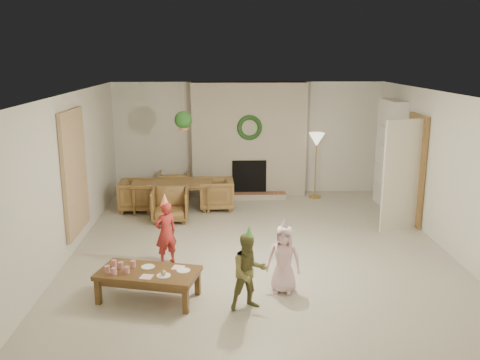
{
  "coord_description": "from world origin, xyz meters",
  "views": [
    {
      "loc": [
        -0.6,
        -7.88,
        3.09
      ],
      "look_at": [
        -0.3,
        0.4,
        1.05
      ],
      "focal_mm": 38.38,
      "sensor_mm": 36.0,
      "label": 1
    }
  ],
  "objects_px": {
    "dining_chair_far": "(174,186)",
    "child_pink": "(284,259)",
    "dining_chair_near": "(170,205)",
    "child_red": "(166,233)",
    "dining_chair_right": "(216,194)",
    "child_plaid": "(249,272)",
    "dining_table": "(172,196)",
    "coffee_table_top": "(148,273)",
    "dining_chair_left": "(137,195)"
  },
  "relations": [
    {
      "from": "dining_chair_far",
      "to": "child_pink",
      "type": "bearing_deg",
      "value": 110.36
    },
    {
      "from": "dining_chair_near",
      "to": "child_red",
      "type": "bearing_deg",
      "value": -88.12
    },
    {
      "from": "dining_chair_right",
      "to": "child_plaid",
      "type": "xyz_separation_m",
      "value": [
        0.44,
        -4.26,
        0.17
      ]
    },
    {
      "from": "dining_table",
      "to": "dining_chair_near",
      "type": "bearing_deg",
      "value": -90.0
    },
    {
      "from": "dining_chair_near",
      "to": "child_pink",
      "type": "xyz_separation_m",
      "value": [
        1.79,
        -3.07,
        0.15
      ]
    },
    {
      "from": "dining_chair_right",
      "to": "child_red",
      "type": "bearing_deg",
      "value": -16.52
    },
    {
      "from": "dining_chair_near",
      "to": "dining_chair_right",
      "type": "relative_size",
      "value": 1.0
    },
    {
      "from": "dining_table",
      "to": "child_pink",
      "type": "bearing_deg",
      "value": -66.25
    },
    {
      "from": "dining_chair_right",
      "to": "child_pink",
      "type": "xyz_separation_m",
      "value": [
        0.93,
        -3.81,
        0.15
      ]
    },
    {
      "from": "coffee_table_top",
      "to": "dining_chair_left",
      "type": "bearing_deg",
      "value": 115.0
    },
    {
      "from": "dining_chair_near",
      "to": "dining_chair_far",
      "type": "xyz_separation_m",
      "value": [
        -0.05,
        1.42,
        0.0
      ]
    },
    {
      "from": "dining_table",
      "to": "dining_chair_far",
      "type": "height_order",
      "value": "dining_chair_far"
    },
    {
      "from": "dining_chair_near",
      "to": "coffee_table_top",
      "type": "distance_m",
      "value": 3.23
    },
    {
      "from": "dining_table",
      "to": "child_red",
      "type": "height_order",
      "value": "child_red"
    },
    {
      "from": "dining_table",
      "to": "dining_chair_far",
      "type": "relative_size",
      "value": 2.34
    },
    {
      "from": "child_plaid",
      "to": "child_pink",
      "type": "height_order",
      "value": "child_plaid"
    },
    {
      "from": "coffee_table_top",
      "to": "child_pink",
      "type": "distance_m",
      "value": 1.77
    },
    {
      "from": "dining_table",
      "to": "dining_chair_right",
      "type": "xyz_separation_m",
      "value": [
        0.89,
        0.03,
        0.03
      ]
    },
    {
      "from": "dining_table",
      "to": "coffee_table_top",
      "type": "relative_size",
      "value": 1.27
    },
    {
      "from": "dining_chair_left",
      "to": "child_red",
      "type": "height_order",
      "value": "child_red"
    },
    {
      "from": "dining_chair_far",
      "to": "child_red",
      "type": "bearing_deg",
      "value": 91.11
    },
    {
      "from": "coffee_table_top",
      "to": "child_pink",
      "type": "height_order",
      "value": "child_pink"
    },
    {
      "from": "dining_chair_left",
      "to": "dining_chair_far",
      "type": "bearing_deg",
      "value": -45.0
    },
    {
      "from": "dining_chair_left",
      "to": "dining_chair_right",
      "type": "relative_size",
      "value": 1.0
    },
    {
      "from": "child_plaid",
      "to": "dining_chair_right",
      "type": "bearing_deg",
      "value": 79.89
    },
    {
      "from": "dining_chair_left",
      "to": "coffee_table_top",
      "type": "height_order",
      "value": "dining_chair_left"
    },
    {
      "from": "dining_table",
      "to": "dining_chair_left",
      "type": "height_order",
      "value": "dining_chair_left"
    },
    {
      "from": "child_red",
      "to": "child_plaid",
      "type": "bearing_deg",
      "value": 96.6
    },
    {
      "from": "coffee_table_top",
      "to": "child_pink",
      "type": "xyz_separation_m",
      "value": [
        1.76,
        0.16,
        0.1
      ]
    },
    {
      "from": "dining_table",
      "to": "dining_chair_right",
      "type": "distance_m",
      "value": 0.89
    },
    {
      "from": "dining_table",
      "to": "child_red",
      "type": "xyz_separation_m",
      "value": [
        0.16,
        -2.77,
        0.2
      ]
    },
    {
      "from": "child_plaid",
      "to": "dining_chair_left",
      "type": "bearing_deg",
      "value": 99.87
    },
    {
      "from": "coffee_table_top",
      "to": "child_plaid",
      "type": "relative_size",
      "value": 1.31
    },
    {
      "from": "child_plaid",
      "to": "coffee_table_top",
      "type": "bearing_deg",
      "value": 151.22
    },
    {
      "from": "child_red",
      "to": "child_pink",
      "type": "relative_size",
      "value": 1.05
    },
    {
      "from": "coffee_table_top",
      "to": "child_plaid",
      "type": "distance_m",
      "value": 1.32
    },
    {
      "from": "dining_chair_far",
      "to": "child_red",
      "type": "distance_m",
      "value": 3.49
    },
    {
      "from": "child_red",
      "to": "child_plaid",
      "type": "xyz_separation_m",
      "value": [
        1.17,
        -1.46,
        0.0
      ]
    },
    {
      "from": "dining_table",
      "to": "dining_chair_far",
      "type": "bearing_deg",
      "value": 90.0
    },
    {
      "from": "coffee_table_top",
      "to": "child_red",
      "type": "xyz_separation_m",
      "value": [
        0.1,
        1.17,
        0.12
      ]
    },
    {
      "from": "dining_chair_far",
      "to": "coffee_table_top",
      "type": "distance_m",
      "value": 4.66
    },
    {
      "from": "dining_table",
      "to": "child_pink",
      "type": "xyz_separation_m",
      "value": [
        1.82,
        -3.78,
        0.18
      ]
    },
    {
      "from": "dining_chair_left",
      "to": "child_red",
      "type": "bearing_deg",
      "value": -164.3
    },
    {
      "from": "coffee_table_top",
      "to": "child_red",
      "type": "distance_m",
      "value": 1.18
    },
    {
      "from": "dining_chair_near",
      "to": "dining_chair_left",
      "type": "distance_m",
      "value": 1.01
    },
    {
      "from": "dining_chair_far",
      "to": "child_plaid",
      "type": "height_order",
      "value": "child_plaid"
    },
    {
      "from": "dining_chair_right",
      "to": "child_plaid",
      "type": "distance_m",
      "value": 4.29
    },
    {
      "from": "dining_chair_left",
      "to": "child_pink",
      "type": "relative_size",
      "value": 0.75
    },
    {
      "from": "dining_chair_right",
      "to": "child_plaid",
      "type": "bearing_deg",
      "value": 4.03
    },
    {
      "from": "dining_chair_right",
      "to": "dining_table",
      "type": "bearing_deg",
      "value": -90.0
    }
  ]
}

